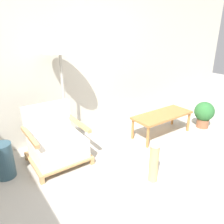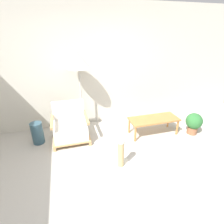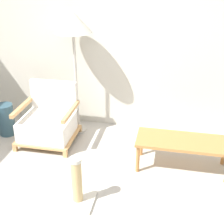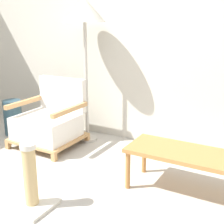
{
  "view_description": "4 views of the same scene",
  "coord_description": "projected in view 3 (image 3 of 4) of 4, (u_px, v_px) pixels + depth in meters",
  "views": [
    {
      "loc": [
        -1.63,
        -1.15,
        1.75
      ],
      "look_at": [
        0.16,
        1.36,
        0.55
      ],
      "focal_mm": 35.0,
      "sensor_mm": 36.0,
      "label": 1
    },
    {
      "loc": [
        -0.76,
        -1.87,
        2.13
      ],
      "look_at": [
        0.16,
        1.36,
        0.55
      ],
      "focal_mm": 28.0,
      "sensor_mm": 36.0,
      "label": 2
    },
    {
      "loc": [
        0.86,
        -2.05,
        2.27
      ],
      "look_at": [
        0.16,
        1.36,
        0.55
      ],
      "focal_mm": 50.0,
      "sensor_mm": 36.0,
      "label": 3
    },
    {
      "loc": [
        1.65,
        -1.28,
        1.44
      ],
      "look_at": [
        0.16,
        1.36,
        0.55
      ],
      "focal_mm": 50.0,
      "sensor_mm": 36.0,
      "label": 4
    }
  ],
  "objects": [
    {
      "name": "vase",
      "position": [
        6.0,
        119.0,
        4.4
      ],
      "size": [
        0.23,
        0.23,
        0.46
      ],
      "primitive_type": "cylinder",
      "color": "#2D4C5B",
      "rests_on": "ground_plane"
    },
    {
      "name": "armchair",
      "position": [
        48.0,
        122.0,
        4.21
      ],
      "size": [
        0.74,
        0.68,
        0.78
      ],
      "color": "tan",
      "rests_on": "ground_plane"
    },
    {
      "name": "ground_plane",
      "position": [
        67.0,
        224.0,
        2.96
      ],
      "size": [
        14.0,
        14.0,
        0.0
      ],
      "primitive_type": "plane",
      "color": "#B7B2A8"
    },
    {
      "name": "coffee_table",
      "position": [
        183.0,
        143.0,
        3.62
      ],
      "size": [
        1.08,
        0.44,
        0.38
      ],
      "color": "#B2753D",
      "rests_on": "ground_plane"
    },
    {
      "name": "scratching_post",
      "position": [
        77.0,
        187.0,
        3.15
      ],
      "size": [
        0.34,
        0.34,
        0.54
      ],
      "color": "beige",
      "rests_on": "ground_plane"
    },
    {
      "name": "floor_lamp",
      "position": [
        73.0,
        26.0,
        3.93
      ],
      "size": [
        0.48,
        0.48,
        1.69
      ],
      "color": "#B7B2A8",
      "rests_on": "ground_plane"
    },
    {
      "name": "wall_back",
      "position": [
        111.0,
        34.0,
        4.2
      ],
      "size": [
        8.0,
        0.06,
        2.7
      ],
      "color": "beige",
      "rests_on": "ground_plane"
    }
  ]
}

